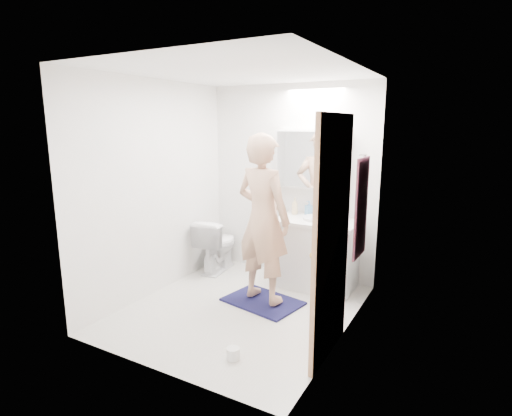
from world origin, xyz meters
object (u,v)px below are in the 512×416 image
Objects in this scene: medicine_cabinet at (312,159)px; toothbrush_cup at (344,216)px; vanity_cabinet at (316,255)px; soap_bottle_b at (309,208)px; person at (263,219)px; soap_bottle_a at (295,206)px; toilet_paper_roll at (233,354)px; toilet at (217,245)px.

medicine_cabinet reaches higher than toothbrush_cup.
vanity_cabinet is at bearing -50.64° from medicine_cabinet.
soap_bottle_b is (-0.00, -0.03, -0.59)m from medicine_cabinet.
person reaches higher than toothbrush_cup.
soap_bottle_b is at bearing 9.60° from soap_bottle_a.
medicine_cabinet is 8.00× the size of toilet_paper_roll.
vanity_cabinet is 4.39× the size of soap_bottle_a.
vanity_cabinet is 8.18× the size of toilet_paper_roll.
vanity_cabinet is 0.66m from soap_bottle_a.
medicine_cabinet is 9.57× the size of toothbrush_cup.
medicine_cabinet reaches higher than toilet.
soap_bottle_b is 1.63× the size of toilet_paper_roll.
soap_bottle_b is (-0.18, 0.18, 0.52)m from vanity_cabinet.
toilet is 1.33m from soap_bottle_b.
vanity_cabinet is 5.01× the size of soap_bottle_b.
soap_bottle_a is 0.62m from toothbrush_cup.
person is 16.22× the size of toilet_paper_roll.
toothbrush_cup is 0.84× the size of toilet_paper_roll.
medicine_cabinet is (-0.17, 0.21, 1.11)m from vanity_cabinet.
person is at bearing -115.53° from vanity_cabinet.
soap_bottle_b reaches higher than toilet.
soap_bottle_a reaches higher than toilet.
toilet is 1.71m from toothbrush_cup.
toothbrush_cup is at bearing -2.61° from soap_bottle_b.
person is (1.00, -0.60, 0.59)m from toilet.
person is 1.43m from toilet_paper_roll.
person is at bearing -124.68° from toothbrush_cup.
soap_bottle_a is 1.86× the size of toilet_paper_roll.
soap_bottle_a is 1.14× the size of soap_bottle_b.
toilet is (-1.17, -0.33, -1.15)m from medicine_cabinet.
vanity_cabinet is at bearing 88.57° from toilet_paper_roll.
medicine_cabinet is 1.67m from toilet.
toothbrush_cup is at bearing 31.30° from vanity_cabinet.
soap_bottle_b is 2.16m from toilet_paper_roll.
soap_bottle_b is (0.16, 0.89, -0.03)m from person.
soap_bottle_a is 2.15m from toilet_paper_roll.
vanity_cabinet reaches higher than toilet_paper_roll.
toilet_paper_roll is at bearing -98.96° from toothbrush_cup.
toilet_paper_roll is at bearing -80.97° from soap_bottle_a.
toilet is 1.17m from soap_bottle_a.
toilet is 3.94× the size of soap_bottle_b.
toilet is 1.31m from person.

